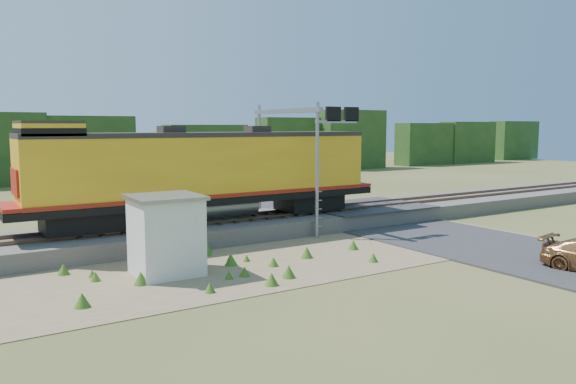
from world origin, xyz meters
TOP-DOWN VIEW (x-y plane):
  - ground at (0.00, 0.00)m, footprint 140.00×140.00m
  - ballast at (0.00, 6.00)m, footprint 70.00×5.00m
  - rails at (0.00, 6.00)m, footprint 70.00×1.54m
  - dirt_shoulder at (-2.00, 0.50)m, footprint 26.00×8.00m
  - road at (7.00, 0.74)m, footprint 7.00×66.00m
  - tree_line_north at (0.00, 38.00)m, footprint 130.00×3.00m
  - weed_clumps at (-3.50, 0.10)m, footprint 15.00×6.20m
  - locomotive at (-3.06, 6.00)m, footprint 18.19×2.77m
  - shed at (-6.96, 0.65)m, footprint 2.53×2.53m
  - signal_gantry at (1.96, 5.35)m, footprint 2.61×6.20m

SIDE VIEW (x-z plane):
  - ground at x=0.00m, z-range 0.00..0.00m
  - weed_clumps at x=-3.50m, z-range -0.28..0.28m
  - dirt_shoulder at x=-2.00m, z-range 0.00..0.03m
  - road at x=7.00m, z-range -0.34..0.52m
  - ballast at x=0.00m, z-range 0.00..0.80m
  - rails at x=0.00m, z-range 0.80..0.96m
  - shed at x=-6.96m, z-range 0.02..2.97m
  - tree_line_north at x=0.00m, z-range -0.18..6.32m
  - locomotive at x=-3.06m, z-range 0.93..5.62m
  - signal_gantry at x=1.96m, z-range 1.68..8.27m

